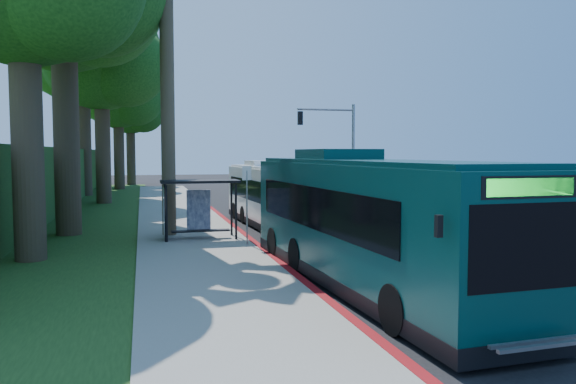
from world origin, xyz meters
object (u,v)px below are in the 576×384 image
object	(u,v)px
bus_shelter	(194,198)
pickup	(337,203)
white_bus	(273,195)
teal_bus	(364,219)

from	to	relation	value
bus_shelter	pickup	bearing A→B (deg)	42.41
bus_shelter	pickup	xyz separation A→B (m)	(9.32, 8.52, -1.15)
bus_shelter	white_bus	distance (m)	5.46
white_bus	teal_bus	size ratio (longest dim) A/B	0.86
white_bus	pickup	distance (m)	7.25
white_bus	pickup	size ratio (longest dim) A/B	2.33
bus_shelter	white_bus	bearing A→B (deg)	39.50
pickup	white_bus	bearing A→B (deg)	-128.91
teal_bus	bus_shelter	bearing A→B (deg)	110.39
bus_shelter	pickup	world-z (taller)	bus_shelter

